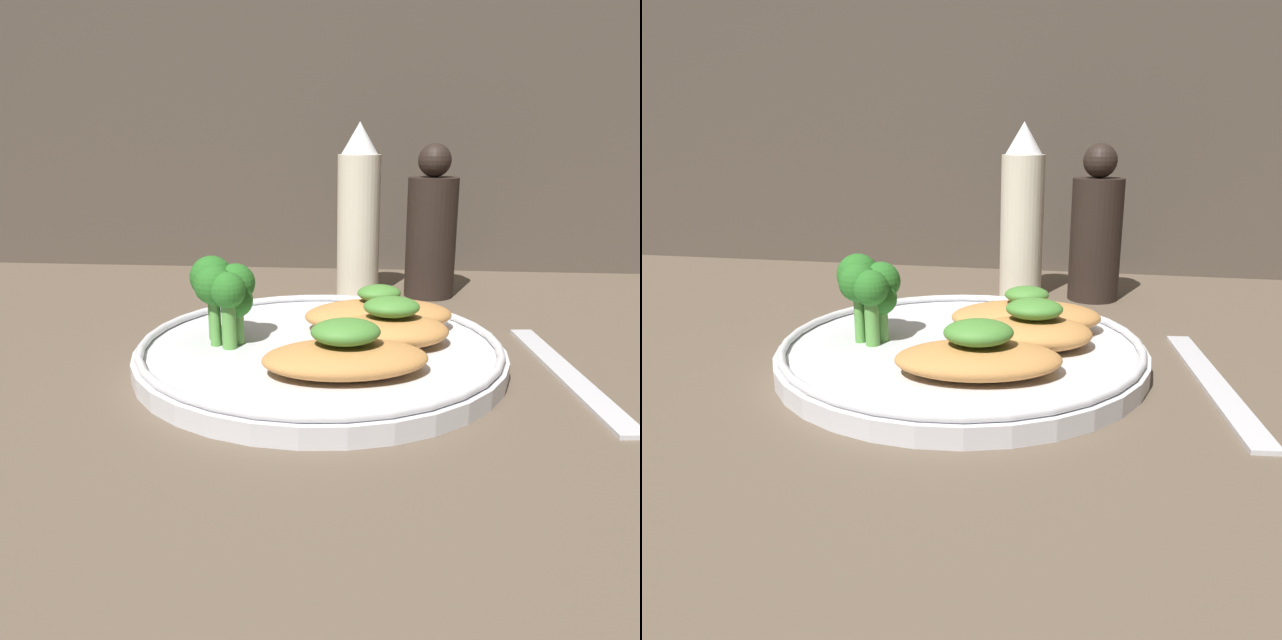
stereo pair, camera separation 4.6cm
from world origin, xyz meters
The scene contains 9 objects.
ground_plane centered at (0.00, 0.00, -0.50)cm, with size 180.00×180.00×1.00cm, color brown.
plate centered at (0.00, 0.00, 0.99)cm, with size 27.35×27.35×2.00cm.
grilled_meat_front centered at (2.15, -5.49, 2.73)cm, with size 11.97×8.17×3.71cm.
grilled_meat_middle centered at (5.25, 0.70, 2.78)cm, with size 9.11×6.80×3.68cm.
grilled_meat_back centered at (4.35, 4.40, 2.71)cm, with size 12.79×8.26×3.70cm.
broccoli_bunch centered at (-7.21, 0.09, 5.58)cm, with size 4.95×4.97×6.51cm.
sauce_bottle centered at (2.17, 21.60, 8.53)cm, with size 4.46×4.46×17.82cm.
pepper_grinder centered at (9.77, 21.60, 7.00)cm, with size 5.19×5.19×15.75cm.
fork centered at (17.78, -0.92, 0.30)cm, with size 3.87×19.96×0.60cm.
Camera 1 is at (3.81, -43.96, 16.57)cm, focal length 35.00 mm.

